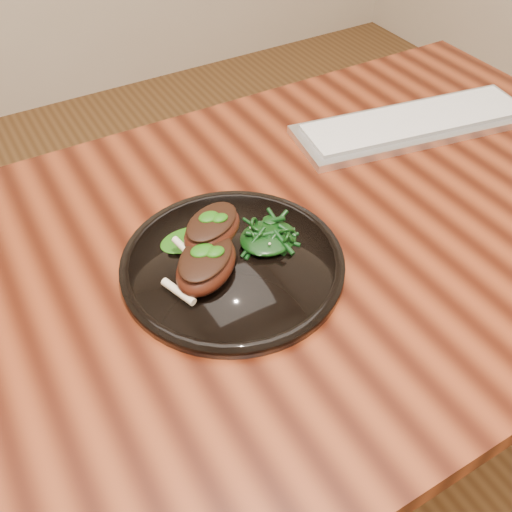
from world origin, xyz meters
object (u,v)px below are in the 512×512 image
(desk, at_px, (227,298))
(lamb_chop_front, at_px, (206,263))
(greens_heap, at_px, (268,235))
(plate, at_px, (233,264))
(keyboard, at_px, (415,124))

(desk, distance_m, lamb_chop_front, 0.14)
(greens_heap, bearing_deg, lamb_chop_front, -170.96)
(desk, relative_size, plate, 5.09)
(desk, distance_m, keyboard, 0.50)
(plate, height_order, greens_heap, greens_heap)
(lamb_chop_front, height_order, keyboard, lamb_chop_front)
(keyboard, bearing_deg, lamb_chop_front, -162.19)
(greens_heap, distance_m, keyboard, 0.44)
(desk, relative_size, keyboard, 3.36)
(plate, height_order, lamb_chop_front, lamb_chop_front)
(plate, bearing_deg, desk, 95.87)
(desk, bearing_deg, greens_heap, -13.30)
(desk, xyz_separation_m, lamb_chop_front, (-0.04, -0.03, 0.13))
(lamb_chop_front, bearing_deg, plate, 14.12)
(lamb_chop_front, relative_size, greens_heap, 1.58)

